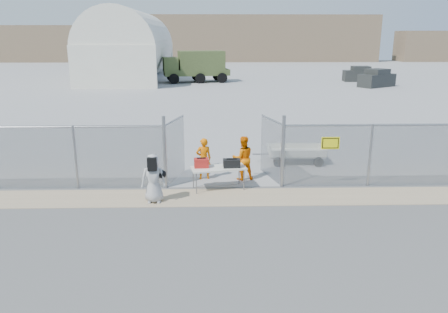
{
  "coord_description": "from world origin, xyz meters",
  "views": [
    {
      "loc": [
        -0.37,
        -12.25,
        5.05
      ],
      "look_at": [
        0.0,
        2.0,
        1.1
      ],
      "focal_mm": 35.0,
      "sensor_mm": 36.0,
      "label": 1
    }
  ],
  "objects_px": {
    "security_worker_left": "(204,159)",
    "visitor": "(153,178)",
    "security_worker_right": "(243,158)",
    "utility_trailer": "(296,154)",
    "folding_table": "(218,178)"
  },
  "relations": [
    {
      "from": "security_worker_right",
      "to": "visitor",
      "type": "bearing_deg",
      "value": 26.35
    },
    {
      "from": "security_worker_right",
      "to": "utility_trailer",
      "type": "bearing_deg",
      "value": -147.56
    },
    {
      "from": "folding_table",
      "to": "visitor",
      "type": "distance_m",
      "value": 2.36
    },
    {
      "from": "security_worker_right",
      "to": "utility_trailer",
      "type": "relative_size",
      "value": 0.55
    },
    {
      "from": "folding_table",
      "to": "visitor",
      "type": "bearing_deg",
      "value": -162.8
    },
    {
      "from": "security_worker_left",
      "to": "visitor",
      "type": "distance_m",
      "value": 2.71
    },
    {
      "from": "visitor",
      "to": "folding_table",
      "type": "bearing_deg",
      "value": 27.2
    },
    {
      "from": "folding_table",
      "to": "security_worker_left",
      "type": "relative_size",
      "value": 1.19
    },
    {
      "from": "security_worker_right",
      "to": "utility_trailer",
      "type": "xyz_separation_m",
      "value": [
        2.33,
        2.14,
        -0.45
      ]
    },
    {
      "from": "folding_table",
      "to": "security_worker_right",
      "type": "xyz_separation_m",
      "value": [
        0.9,
        1.03,
        0.42
      ]
    },
    {
      "from": "security_worker_left",
      "to": "security_worker_right",
      "type": "bearing_deg",
      "value": 165.17
    },
    {
      "from": "security_worker_right",
      "to": "utility_trailer",
      "type": "distance_m",
      "value": 3.2
    },
    {
      "from": "security_worker_left",
      "to": "visitor",
      "type": "height_order",
      "value": "visitor"
    },
    {
      "from": "folding_table",
      "to": "utility_trailer",
      "type": "bearing_deg",
      "value": 32.43
    },
    {
      "from": "security_worker_left",
      "to": "utility_trailer",
      "type": "xyz_separation_m",
      "value": [
        3.75,
        2.06,
        -0.41
      ]
    }
  ]
}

